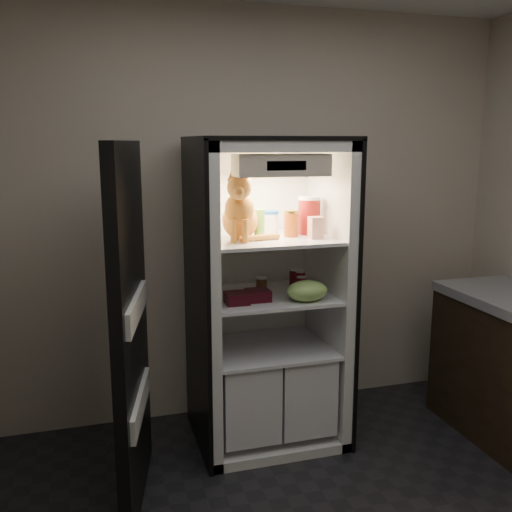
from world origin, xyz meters
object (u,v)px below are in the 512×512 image
at_px(tabby_cat, 240,213).
at_px(grape_bag, 307,291).
at_px(soda_can_a, 294,279).
at_px(condiment_jar, 261,284).
at_px(soda_can_c, 302,286).
at_px(salsa_jar, 291,223).
at_px(pepper_jar, 309,215).
at_px(soda_can_b, 300,280).
at_px(parmesan_shaker, 259,223).
at_px(cream_carton, 316,228).
at_px(berry_box_right, 258,295).
at_px(berry_box_left, 237,298).
at_px(refrigerator, 266,315).
at_px(mayo_tub, 271,222).

height_order(tabby_cat, grape_bag, tabby_cat).
relative_size(soda_can_a, condiment_jar, 1.28).
distance_m(soda_can_a, soda_can_c, 0.18).
height_order(salsa_jar, pepper_jar, pepper_jar).
height_order(soda_can_b, grape_bag, grape_bag).
bearing_deg(parmesan_shaker, cream_carton, -24.84).
xyz_separation_m(soda_can_b, berry_box_right, (-0.32, -0.16, -0.03)).
height_order(pepper_jar, condiment_jar, pepper_jar).
relative_size(pepper_jar, soda_can_b, 1.97).
bearing_deg(soda_can_b, grape_bag, -101.98).
bearing_deg(cream_carton, tabby_cat, 169.45).
xyz_separation_m(soda_can_c, berry_box_right, (-0.28, -0.02, -0.03)).
bearing_deg(soda_can_a, berry_box_right, -146.04).
xyz_separation_m(soda_can_c, berry_box_left, (-0.41, -0.05, -0.03)).
xyz_separation_m(pepper_jar, condiment_jar, (-0.30, 0.02, -0.42)).
height_order(refrigerator, tabby_cat, refrigerator).
distance_m(cream_carton, soda_can_a, 0.41).
bearing_deg(tabby_cat, soda_can_c, 6.89).
height_order(cream_carton, soda_can_b, cream_carton).
bearing_deg(salsa_jar, tabby_cat, -176.27).
distance_m(tabby_cat, soda_can_c, 0.58).
bearing_deg(cream_carton, mayo_tub, 124.66).
relative_size(tabby_cat, salsa_jar, 2.61).
relative_size(soda_can_b, condiment_jar, 1.23).
xyz_separation_m(refrigerator, mayo_tub, (0.06, 0.09, 0.57)).
xyz_separation_m(refrigerator, salsa_jar, (0.13, -0.08, 0.58)).
height_order(soda_can_a, berry_box_right, soda_can_a).
height_order(soda_can_a, grape_bag, same).
relative_size(cream_carton, berry_box_right, 0.98).
relative_size(grape_bag, berry_box_left, 1.87).
bearing_deg(pepper_jar, berry_box_left, -160.36).
distance_m(soda_can_b, condiment_jar, 0.25).
height_order(parmesan_shaker, pepper_jar, pepper_jar).
bearing_deg(soda_can_b, soda_can_c, -107.28).
xyz_separation_m(pepper_jar, berry_box_left, (-0.50, -0.18, -0.43)).
bearing_deg(salsa_jar, pepper_jar, 22.08).
relative_size(cream_carton, soda_can_c, 1.07).
distance_m(mayo_tub, berry_box_left, 0.57).
xyz_separation_m(condiment_jar, berry_box_right, (-0.07, -0.18, -0.02)).
distance_m(berry_box_left, berry_box_right, 0.14).
relative_size(pepper_jar, soda_can_c, 1.93).
relative_size(tabby_cat, berry_box_right, 3.18).
xyz_separation_m(berry_box_left, berry_box_right, (0.14, 0.03, -0.00)).
bearing_deg(pepper_jar, refrigerator, 174.64).
relative_size(soda_can_b, soda_can_c, 0.98).
bearing_deg(pepper_jar, soda_can_a, 146.33).
relative_size(refrigerator, grape_bag, 7.77).
relative_size(salsa_jar, berry_box_right, 1.22).
relative_size(mayo_tub, grape_bag, 0.57).
xyz_separation_m(refrigerator, berry_box_right, (-0.10, -0.18, 0.18)).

